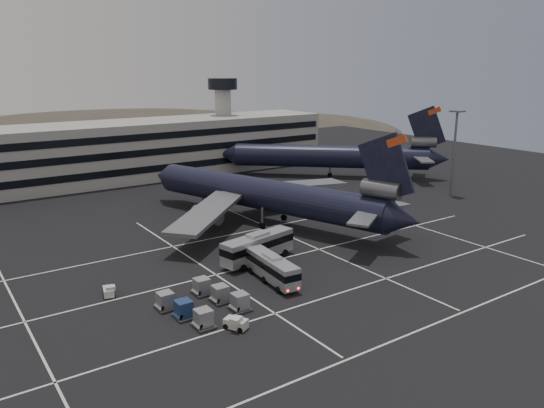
# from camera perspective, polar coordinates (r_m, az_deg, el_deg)

# --- Properties ---
(ground) EXTENTS (260.00, 260.00, 0.00)m
(ground) POSITION_cam_1_polar(r_m,az_deg,el_deg) (72.41, -0.30, -7.59)
(ground) COLOR black
(ground) RESTS_ON ground
(lane_markings) EXTENTS (90.00, 55.62, 0.01)m
(lane_markings) POSITION_cam_1_polar(r_m,az_deg,el_deg) (73.46, -0.01, -7.25)
(lane_markings) COLOR silver
(lane_markings) RESTS_ON ground
(terminal) EXTENTS (125.00, 26.00, 24.00)m
(terminal) POSITION_cam_1_polar(r_m,az_deg,el_deg) (132.81, -19.03, 5.03)
(terminal) COLOR gray
(terminal) RESTS_ON ground
(hills) EXTENTS (352.00, 180.00, 44.00)m
(hills) POSITION_cam_1_polar(r_m,az_deg,el_deg) (235.51, -20.41, 4.15)
(hills) COLOR #38332B
(hills) RESTS_ON ground
(lightpole_right) EXTENTS (2.40, 2.40, 18.28)m
(lightpole_right) POSITION_cam_1_polar(r_m,az_deg,el_deg) (119.79, 19.07, 6.41)
(lightpole_right) COLOR slate
(lightpole_right) RESTS_ON ground
(trijet_main) EXTENTS (45.08, 56.23, 18.08)m
(trijet_main) POSITION_cam_1_polar(r_m,az_deg,el_deg) (93.89, -0.58, 1.03)
(trijet_main) COLOR black
(trijet_main) RESTS_ON ground
(trijet_far) EXTENTS (46.09, 43.16, 18.08)m
(trijet_far) POSITION_cam_1_polar(r_m,az_deg,el_deg) (134.37, 6.70, 5.19)
(trijet_far) COLOR black
(trijet_far) RESTS_ON ground
(bus_near) EXTENTS (3.34, 10.66, 3.71)m
(bus_near) POSITION_cam_1_polar(r_m,az_deg,el_deg) (69.45, -0.01, -6.79)
(bus_near) COLOR #989AA0
(bus_near) RESTS_ON ground
(bus_far) EXTENTS (12.50, 5.25, 4.30)m
(bus_far) POSITION_cam_1_polar(r_m,az_deg,el_deg) (76.25, -1.53, -4.53)
(bus_far) COLOR #989AA0
(bus_far) RESTS_ON ground
(tug_a) EXTENTS (1.81, 2.44, 1.41)m
(tug_a) POSITION_cam_1_polar(r_m,az_deg,el_deg) (68.84, -17.17, -8.95)
(tug_a) COLOR beige
(tug_a) RESTS_ON ground
(tug_b) EXTENTS (2.47, 2.85, 1.58)m
(tug_b) POSITION_cam_1_polar(r_m,az_deg,el_deg) (58.39, -3.82, -12.63)
(tug_b) COLOR beige
(tug_b) RESTS_ON ground
(uld_cluster) EXTENTS (9.62, 10.67, 2.06)m
(uld_cluster) POSITION_cam_1_polar(r_m,az_deg,el_deg) (62.82, -7.48, -10.35)
(uld_cluster) COLOR #2D2D30
(uld_cluster) RESTS_ON ground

